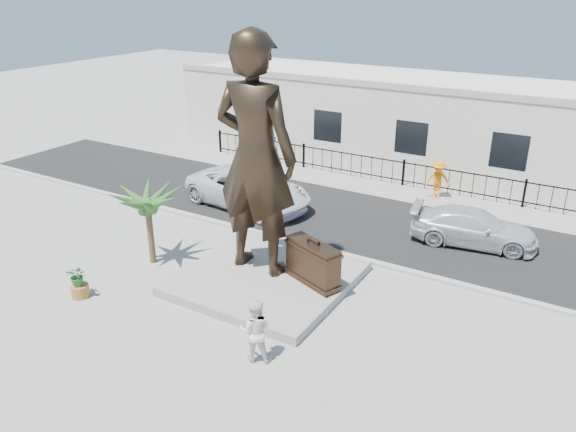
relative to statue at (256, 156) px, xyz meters
name	(u,v)px	position (x,y,z in m)	size (l,w,h in m)	color
ground	(254,307)	(1.06, -1.81, -4.15)	(100.00, 100.00, 0.00)	#9E9991
street	(362,219)	(1.06, 6.19, -4.14)	(40.00, 7.00, 0.01)	black
curb	(323,249)	(1.06, 2.69, -4.09)	(40.00, 0.25, 0.12)	#A5A399
far_sidewalk	(396,190)	(1.06, 10.19, -4.14)	(40.00, 2.50, 0.02)	#9E9991
plinth	(267,278)	(0.56, -0.31, -4.00)	(5.20, 5.20, 0.30)	gray
fence	(403,174)	(1.06, 10.99, -3.55)	(22.00, 0.10, 1.20)	black
building	(434,123)	(1.06, 15.19, -1.95)	(28.00, 7.00, 4.40)	silver
statue	(256,156)	(0.00, 0.00, 0.00)	(2.80, 1.84, 7.69)	black
suitcase	(313,263)	(2.09, -0.01, -3.16)	(1.95, 0.62, 1.37)	#342215
tourist	(255,331)	(2.51, -3.86, -3.27)	(0.85, 0.66, 1.75)	silver
car_white	(249,189)	(-3.78, 4.94, -3.33)	(2.67, 5.79, 1.61)	silver
car_silver	(474,227)	(5.59, 6.12, -3.47)	(1.87, 4.59, 1.33)	silver
worker	(438,180)	(2.99, 10.13, -3.26)	(1.12, 0.64, 1.73)	orange
palm_tree	(153,262)	(-3.67, -1.17, -4.15)	(1.80, 1.80, 3.20)	#29571F
planter	(80,291)	(-3.99, -4.08, -3.95)	(0.56, 0.56, 0.40)	#A96B2C
shrub	(78,276)	(-3.99, -4.08, -3.41)	(0.61, 0.53, 0.67)	#206426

